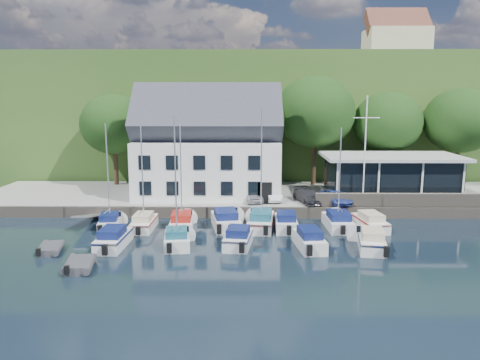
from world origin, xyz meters
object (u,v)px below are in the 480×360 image
(car_blue, at_px, (336,197))
(boat_r1_0, at_px, (108,179))
(flagpole, at_px, (365,151))
(boat_r2_4, at_px, (371,239))
(car_silver, at_px, (252,194))
(car_dgrey, at_px, (308,196))
(boat_r2_3, at_px, (309,238))
(boat_r2_2, at_px, (238,236))
(boat_r1_2, at_px, (181,176))
(dinghy_0, at_px, (50,247))
(boat_r1_3, at_px, (226,219))
(boat_r1_7, at_px, (370,220))
(dinghy_1, at_px, (79,263))
(boat_r1_1, at_px, (142,179))
(boat_r1_6, at_px, (340,175))
(car_white, at_px, (273,194))
(boat_r1_5, at_px, (286,221))
(boat_r1_4, at_px, (261,172))
(harbor_building, at_px, (208,152))
(boat_r2_0, at_px, (113,237))
(club_pavilion, at_px, (390,176))

(car_blue, height_order, boat_r1_0, boat_r1_0)
(flagpole, relative_size, boat_r2_4, 1.60)
(car_silver, height_order, car_dgrey, car_silver)
(boat_r2_3, relative_size, boat_r2_4, 0.96)
(flagpole, xyz_separation_m, boat_r2_2, (-11.27, -9.46, -5.18))
(boat_r1_2, distance_m, dinghy_0, 11.05)
(boat_r1_3, bearing_deg, boat_r2_4, -36.77)
(boat_r2_4, bearing_deg, boat_r1_7, 85.64)
(boat_r2_4, bearing_deg, dinghy_1, -158.10)
(car_silver, distance_m, boat_r1_1, 11.11)
(car_dgrey, relative_size, boat_r1_0, 0.52)
(boat_r1_6, height_order, boat_r2_3, boat_r1_6)
(car_dgrey, height_order, boat_r1_7, car_dgrey)
(car_dgrey, distance_m, dinghy_1, 21.97)
(car_white, relative_size, boat_r1_0, 0.44)
(car_dgrey, xyz_separation_m, boat_r1_3, (-7.43, -5.18, -0.83))
(boat_r1_0, bearing_deg, boat_r2_4, -21.39)
(car_white, height_order, boat_r2_4, car_white)
(boat_r1_7, distance_m, dinghy_0, 24.63)
(boat_r1_6, xyz_separation_m, dinghy_0, (-21.25, -6.24, -4.10))
(boat_r1_6, bearing_deg, dinghy_1, -154.09)
(boat_r1_5, bearing_deg, boat_r1_6, 6.68)
(boat_r1_1, xyz_separation_m, boat_r1_6, (15.91, 0.50, 0.23))
(boat_r2_2, distance_m, boat_r2_3, 5.08)
(boat_r1_7, distance_m, boat_r2_3, 7.60)
(boat_r1_7, bearing_deg, boat_r1_2, 172.01)
(flagpole, bearing_deg, boat_r1_0, -167.13)
(car_silver, relative_size, boat_r1_4, 0.41)
(flagpole, bearing_deg, boat_r1_3, -159.80)
(boat_r2_3, height_order, boat_r2_4, boat_r2_3)
(boat_r1_6, height_order, dinghy_0, boat_r1_6)
(car_white, height_order, boat_r1_5, car_white)
(boat_r1_0, distance_m, boat_r2_2, 11.97)
(boat_r1_7, height_order, boat_r2_4, boat_r2_4)
(boat_r1_6, bearing_deg, boat_r2_2, -150.90)
(harbor_building, relative_size, boat_r2_0, 2.30)
(boat_r1_1, bearing_deg, boat_r1_7, 1.38)
(boat_r2_3, bearing_deg, dinghy_0, 176.38)
(boat_r1_2, relative_size, dinghy_0, 3.12)
(boat_r1_2, relative_size, boat_r1_5, 1.53)
(car_silver, relative_size, car_blue, 1.04)
(car_white, bearing_deg, boat_r1_2, -145.38)
(harbor_building, bearing_deg, boat_r1_7, -32.48)
(boat_r2_2, bearing_deg, boat_r1_3, 110.43)
(club_pavilion, bearing_deg, car_dgrey, -160.28)
(flagpole, bearing_deg, dinghy_0, -156.07)
(boat_r1_1, distance_m, dinghy_0, 8.74)
(car_dgrey, relative_size, boat_r1_7, 0.70)
(boat_r1_4, bearing_deg, car_blue, 41.40)
(club_pavilion, xyz_separation_m, flagpole, (-3.54, -3.66, 2.87))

